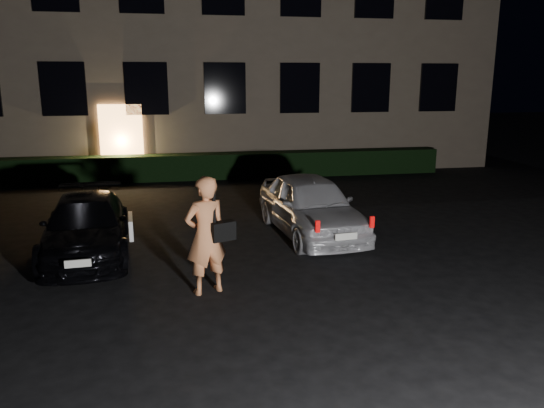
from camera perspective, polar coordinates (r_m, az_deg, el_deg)
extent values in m
plane|color=black|center=(8.32, 2.85, -10.45)|extent=(80.00, 80.00, 0.00)
cube|color=#6A5B4C|center=(22.62, -6.30, 20.08)|extent=(20.00, 8.00, 12.00)
cube|color=#FFA857|center=(18.54, -15.85, 6.40)|extent=(1.40, 0.10, 2.50)
cube|color=black|center=(18.65, -21.51, 11.43)|extent=(1.40, 0.10, 1.70)
cube|color=black|center=(18.36, -13.35, 11.97)|extent=(1.40, 0.10, 1.70)
cube|color=black|center=(18.42, -5.07, 12.28)|extent=(1.40, 0.10, 1.70)
cube|color=black|center=(18.86, 3.00, 12.34)|extent=(1.40, 0.10, 1.70)
cube|color=black|center=(19.62, 10.58, 12.18)|extent=(1.40, 0.10, 1.70)
cube|color=black|center=(20.69, 17.46, 11.85)|extent=(1.40, 0.10, 1.70)
cube|color=black|center=(18.22, -4.77, 4.13)|extent=(15.00, 0.70, 0.85)
imported|color=black|center=(10.91, -19.35, -2.26)|extent=(1.86, 3.95, 1.12)
cube|color=white|center=(10.15, -14.94, -2.31)|extent=(0.13, 0.80, 0.37)
cube|color=silver|center=(9.03, -20.15, -6.02)|extent=(0.41, 0.07, 0.12)
imported|color=silver|center=(11.58, 4.18, -0.11)|extent=(1.93, 4.00, 1.31)
cube|color=red|center=(9.71, 4.94, -2.43)|extent=(0.08, 0.06, 0.22)
cube|color=red|center=(10.15, 10.72, -1.92)|extent=(0.08, 0.06, 0.22)
cube|color=silver|center=(9.94, 7.97, -3.47)|extent=(0.44, 0.08, 0.13)
imported|color=#DC834F|center=(8.40, -7.14, -3.39)|extent=(0.81, 0.68, 1.90)
cube|color=black|center=(8.36, -5.31, -2.91)|extent=(0.42, 0.30, 0.30)
cube|color=black|center=(8.23, -6.31, -0.09)|extent=(0.06, 0.07, 0.59)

